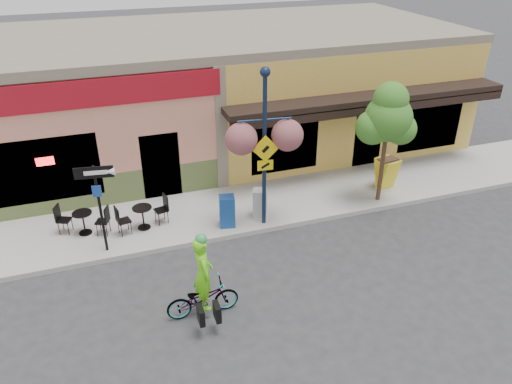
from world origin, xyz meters
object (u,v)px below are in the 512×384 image
at_px(bicycle, 203,298).
at_px(lamp_post, 264,150).
at_px(building, 218,89).
at_px(one_way_sign, 100,210).
at_px(newspaper_box_blue, 227,211).
at_px(newspaper_box_grey, 260,203).
at_px(street_tree, 385,143).
at_px(cyclist_rider, 204,282).

xyz_separation_m(bicycle, lamp_post, (2.59, 3.06, 2.03)).
height_order(building, one_way_sign, building).
height_order(lamp_post, newspaper_box_blue, lamp_post).
distance_m(bicycle, newspaper_box_blue, 3.60).
distance_m(building, newspaper_box_grey, 6.49).
relative_size(one_way_sign, street_tree, 0.65).
bearing_deg(street_tree, lamp_post, -178.11).
height_order(cyclist_rider, newspaper_box_grey, cyclist_rider).
bearing_deg(building, cyclist_rider, -107.22).
height_order(cyclist_rider, one_way_sign, one_way_sign).
bearing_deg(newspaper_box_blue, bicycle, -104.27).
relative_size(building, street_tree, 4.69).
distance_m(newspaper_box_grey, street_tree, 4.20).
distance_m(one_way_sign, newspaper_box_blue, 3.53).
height_order(lamp_post, one_way_sign, lamp_post).
bearing_deg(bicycle, newspaper_box_blue, -24.10).
distance_m(building, street_tree, 7.40).
bearing_deg(newspaper_box_grey, street_tree, 19.12).
distance_m(cyclist_rider, newspaper_box_grey, 4.33).
bearing_deg(bicycle, street_tree, -62.93).
distance_m(cyclist_rider, newspaper_box_blue, 3.59).
distance_m(building, bicycle, 10.37).
xyz_separation_m(cyclist_rider, lamp_post, (2.54, 3.06, 1.56)).
bearing_deg(one_way_sign, bicycle, -50.21).
bearing_deg(street_tree, one_way_sign, -179.52).
height_order(cyclist_rider, street_tree, street_tree).
height_order(newspaper_box_grey, street_tree, street_tree).
distance_m(building, cyclist_rider, 10.28).
height_order(building, cyclist_rider, building).
distance_m(bicycle, one_way_sign, 3.79).
xyz_separation_m(building, bicycle, (-3.07, -9.74, -1.81)).
height_order(building, lamp_post, lamp_post).
height_order(bicycle, street_tree, street_tree).
bearing_deg(bicycle, one_way_sign, 32.46).
bearing_deg(building, newspaper_box_grey, -94.20).
bearing_deg(lamp_post, newspaper_box_grey, 93.80).
bearing_deg(newspaper_box_grey, building, 109.12).
bearing_deg(street_tree, newspaper_box_grey, 175.80).
bearing_deg(newspaper_box_grey, cyclist_rider, -103.02).
distance_m(bicycle, lamp_post, 4.49).
relative_size(lamp_post, newspaper_box_blue, 4.82).
xyz_separation_m(bicycle, cyclist_rider, (0.05, 0.00, 0.47)).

